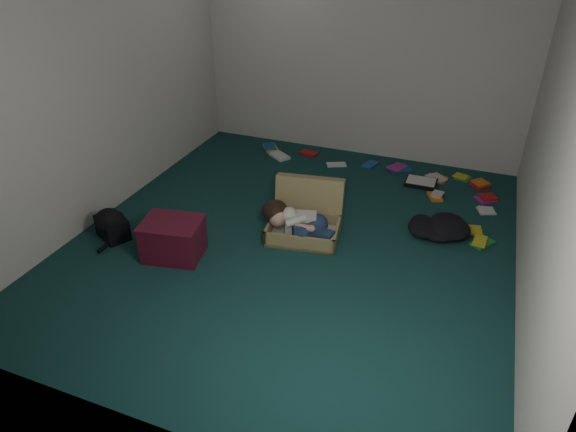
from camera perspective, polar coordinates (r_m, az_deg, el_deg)
The scene contains 12 objects.
floor at distance 4.94m, azimuth 0.63°, elevation -2.66°, with size 4.50×4.50×0.00m, color #153C3B.
wall_back at distance 6.44m, azimuth 8.16°, elevation 17.73°, with size 4.50×4.50×0.00m, color silver.
wall_front at distance 2.59m, azimuth -17.13°, elevation -4.11°, with size 4.50×4.50×0.00m, color silver.
wall_left at distance 5.37m, azimuth -20.29°, elevation 13.56°, with size 4.50×4.50×0.00m, color silver.
wall_right at distance 4.15m, azimuth 27.73°, elevation 7.14°, with size 4.50×4.50×0.00m, color silver.
suitcase at distance 5.02m, azimuth 2.01°, elevation -0.13°, with size 0.77×0.76×0.50m.
person at distance 4.86m, azimuth 1.10°, elevation -0.65°, with size 0.75×0.36×0.31m.
maroon_bin at distance 4.74m, azimuth -12.63°, elevation -2.49°, with size 0.59×0.50×0.36m.
backpack at distance 5.20m, azimuth -18.94°, elevation -1.13°, with size 0.40×0.32×0.24m, color black, non-canonical shape.
clothing_pile at distance 5.25m, azimuth 15.63°, elevation -0.78°, with size 0.48×0.39×0.15m, color black, non-canonical shape.
paper_tray at distance 6.13m, azimuth 14.56°, elevation 3.63°, with size 0.36×0.27×0.05m.
book_scatter at distance 6.13m, azimuth 12.44°, elevation 3.76°, with size 2.98×1.63×0.02m.
Camera 1 is at (1.44, -3.86, 2.72)m, focal length 32.00 mm.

